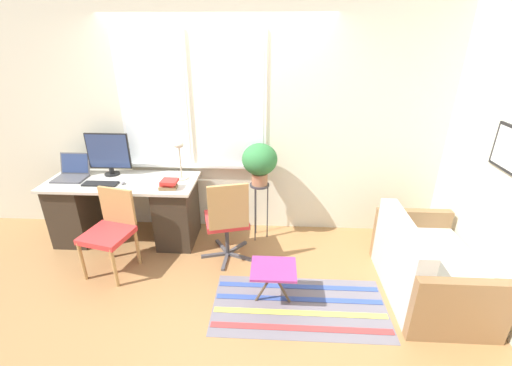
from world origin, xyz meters
TOP-DOWN VIEW (x-y plane):
  - ground_plane at (0.00, 0.00)m, footprint 14.00×14.00m
  - wall_back_with_window at (-0.02, 0.74)m, footprint 9.00×0.12m
  - wall_right_with_picture at (2.61, -0.00)m, footprint 0.08×9.00m
  - desk at (-1.09, 0.33)m, footprint 1.70×0.66m
  - laptop at (-1.69, 0.39)m, footprint 0.35×0.32m
  - monitor at (-1.28, 0.51)m, footprint 0.50×0.17m
  - keyboard at (-1.28, 0.21)m, footprint 0.38×0.13m
  - mouse at (-1.03, 0.23)m, footprint 0.04×0.06m
  - desk_lamp at (-0.42, 0.43)m, footprint 0.15×0.15m
  - book_stack at (-0.49, 0.15)m, footprint 0.20×0.16m
  - desk_chair_wooden at (-1.01, -0.24)m, footprint 0.52×0.53m
  - office_chair_swivel at (0.15, -0.02)m, footprint 0.58×0.56m
  - couch_loveseat at (2.10, -0.44)m, footprint 0.78×1.21m
  - plant_stand at (0.48, 0.44)m, footprint 0.22×0.22m
  - potted_plant at (0.48, 0.44)m, footprint 0.40×0.40m
  - floor_rug_striped at (0.90, -0.71)m, footprint 1.59×0.78m
  - folding_stool at (0.65, -0.65)m, footprint 0.41×0.35m

SIDE VIEW (x-z plane):
  - ground_plane at x=0.00m, z-range 0.00..0.00m
  - floor_rug_striped at x=0.90m, z-range 0.00..0.01m
  - couch_loveseat at x=2.10m, z-range -0.11..0.64m
  - folding_stool at x=0.65m, z-range 0.15..0.54m
  - desk at x=-1.09m, z-range 0.02..0.79m
  - desk_chair_wooden at x=-1.01m, z-range 0.05..0.91m
  - office_chair_swivel at x=0.15m, z-range 0.02..0.99m
  - plant_stand at x=0.48m, z-range 0.24..0.95m
  - keyboard at x=-1.28m, z-range 0.77..0.78m
  - mouse at x=-1.03m, z-range 0.77..0.80m
  - book_stack at x=-0.49m, z-range 0.77..0.87m
  - laptop at x=-1.69m, z-range 0.69..0.95m
  - potted_plant at x=0.48m, z-range 0.75..1.24m
  - monitor at x=-1.28m, z-range 0.78..1.28m
  - desk_lamp at x=-0.42m, z-range 0.84..1.28m
  - wall_right_with_picture at x=2.61m, z-range 0.00..2.70m
  - wall_back_with_window at x=-0.02m, z-range 0.01..2.71m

